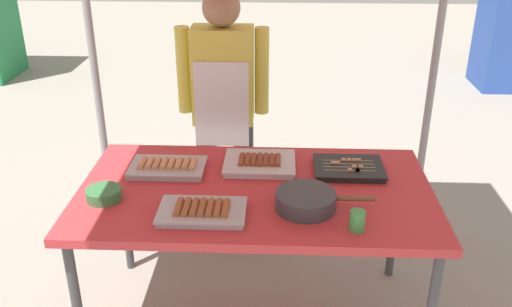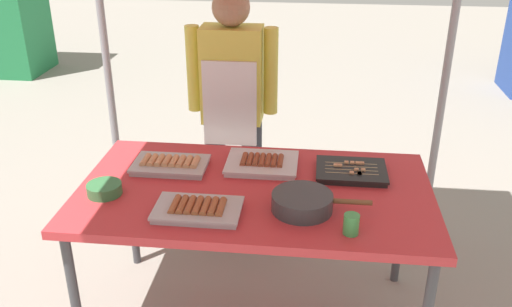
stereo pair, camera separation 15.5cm
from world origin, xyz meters
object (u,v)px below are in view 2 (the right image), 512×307
object	(u,v)px
drink_cup_near_edge	(351,224)
condiment_bowl	(104,189)
stall_table	(255,198)
tray_meat_skewers	(351,171)
cooking_wok	(303,202)
vendor_woman	(233,100)
tray_grilled_sausages	(198,209)
tray_pork_links	(262,163)
tray_spring_rolls	(170,164)

from	to	relation	value
drink_cup_near_edge	condiment_bowl	bearing A→B (deg)	169.64
stall_table	tray_meat_skewers	distance (m)	0.48
tray_meat_skewers	drink_cup_near_edge	world-z (taller)	drink_cup_near_edge
stall_table	cooking_wok	size ratio (longest dim) A/B	3.83
tray_meat_skewers	vendor_woman	world-z (taller)	vendor_woman
tray_grilled_sausages	cooking_wok	size ratio (longest dim) A/B	0.87
stall_table	vendor_woman	distance (m)	0.83
tray_meat_skewers	tray_pork_links	xyz separation A→B (m)	(-0.43, 0.03, 0.00)
tray_grilled_sausages	tray_pork_links	bearing A→B (deg)	64.64
drink_cup_near_edge	tray_pork_links	bearing A→B (deg)	126.71
tray_grilled_sausages	tray_meat_skewers	distance (m)	0.78
tray_meat_skewers	condiment_bowl	bearing A→B (deg)	-163.84
tray_meat_skewers	tray_spring_rolls	world-z (taller)	tray_spring_rolls
cooking_wok	condiment_bowl	xyz separation A→B (m)	(-0.88, 0.04, -0.02)
cooking_wok	vendor_woman	size ratio (longest dim) A/B	0.28
tray_grilled_sausages	cooking_wok	bearing A→B (deg)	10.29
tray_pork_links	tray_spring_rolls	world-z (taller)	tray_spring_rolls
tray_grilled_sausages	tray_spring_rolls	distance (m)	0.45
stall_table	tray_pork_links	bearing A→B (deg)	87.28
stall_table	tray_meat_skewers	xyz separation A→B (m)	(0.44, 0.19, 0.07)
tray_pork_links	condiment_bowl	bearing A→B (deg)	-152.38
tray_pork_links	tray_spring_rolls	distance (m)	0.44
condiment_bowl	drink_cup_near_edge	world-z (taller)	drink_cup_near_edge
stall_table	tray_spring_rolls	world-z (taller)	tray_spring_rolls
drink_cup_near_edge	stall_table	bearing A→B (deg)	141.99
condiment_bowl	vendor_woman	world-z (taller)	vendor_woman
condiment_bowl	tray_meat_skewers	bearing A→B (deg)	16.16
cooking_wok	condiment_bowl	size ratio (longest dim) A/B	2.72
tray_pork_links	cooking_wok	distance (m)	0.44
tray_pork_links	drink_cup_near_edge	bearing A→B (deg)	-53.29
tray_grilled_sausages	vendor_woman	world-z (taller)	vendor_woman
stall_table	tray_pork_links	world-z (taller)	tray_pork_links
tray_meat_skewers	tray_pork_links	size ratio (longest dim) A/B	0.96
stall_table	tray_pork_links	xyz separation A→B (m)	(0.01, 0.22, 0.07)
stall_table	condiment_bowl	size ratio (longest dim) A/B	10.43
condiment_bowl	tray_grilled_sausages	bearing A→B (deg)	-14.66
drink_cup_near_edge	vendor_woman	world-z (taller)	vendor_woman
tray_spring_rolls	drink_cup_near_edge	distance (m)	0.97
cooking_wok	vendor_woman	world-z (taller)	vendor_woman
cooking_wok	tray_pork_links	bearing A→B (deg)	118.72
condiment_bowl	stall_table	bearing A→B (deg)	11.17
tray_spring_rolls	condiment_bowl	bearing A→B (deg)	-128.73
tray_grilled_sausages	tray_spring_rolls	xyz separation A→B (m)	(-0.22, 0.40, 0.00)
tray_meat_skewers	condiment_bowl	world-z (taller)	condiment_bowl
cooking_wok	drink_cup_near_edge	xyz separation A→B (m)	(0.19, -0.16, 0.00)
stall_table	cooking_wok	distance (m)	0.29
cooking_wok	tray_meat_skewers	bearing A→B (deg)	58.55
condiment_bowl	drink_cup_near_edge	distance (m)	1.09
tray_spring_rolls	stall_table	bearing A→B (deg)	-19.59
condiment_bowl	vendor_woman	size ratio (longest dim) A/B	0.10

